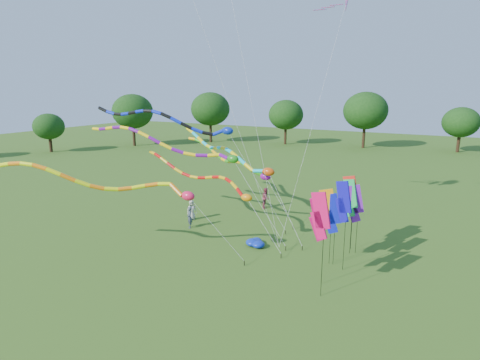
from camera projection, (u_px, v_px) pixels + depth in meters
The scene contains 21 objects.
ground at pixel (213, 267), 23.68m from camera, with size 160.00×160.00×0.00m, color #305C18.
tree_ring at pixel (172, 179), 22.04m from camera, with size 120.95×118.88×9.60m.
tube_kite_red at pixel (208, 179), 28.73m from camera, with size 12.65×3.08×5.93m.
tube_kite_orange at pixel (118, 184), 23.32m from camera, with size 12.84×6.16×6.78m.
tube_kite_purple at pixel (172, 145), 28.12m from camera, with size 15.90×1.52×8.25m.
tube_kite_blue at pixel (175, 122), 29.53m from camera, with size 14.94×2.67×9.40m.
tube_kite_cyan at pixel (231, 154), 30.92m from camera, with size 13.38×6.46×7.33m.
tube_kite_green at pixel (235, 162), 34.30m from camera, with size 12.62×5.04×6.22m.
delta_kite_high_c at pixel (346, 1), 26.68m from camera, with size 2.97×6.89×17.01m.
banner_pole_blue_a at pixel (331, 214), 23.46m from camera, with size 1.16×0.23×4.42m.
banner_pole_magenta_b at pixel (320, 216), 19.66m from camera, with size 1.15×0.36×5.48m.
banner_pole_red at pixel (350, 194), 25.66m from camera, with size 1.16×0.23×4.95m.
banner_pole_violet at pixel (355, 204), 25.03m from camera, with size 1.13×0.45×4.53m.
banner_pole_green at pixel (350, 198), 25.09m from camera, with size 1.11×0.49×4.87m.
banner_pole_magenta_a at pixel (320, 219), 20.89m from camera, with size 1.09×0.56×4.94m.
banner_pole_blue_b at pixel (343, 202), 22.66m from camera, with size 1.10×0.54×5.31m.
banner_pole_orange at pixel (328, 209), 23.47m from camera, with size 1.15×0.32×4.67m.
blue_nylon_heap at pixel (253, 241), 27.03m from camera, with size 1.37×1.29×0.49m.
person_a at pixel (192, 210), 32.04m from camera, with size 0.78×0.51×1.60m, color #B8B6A6.
person_b at pixel (190, 217), 30.18m from camera, with size 0.59×0.39×1.63m, color #3F4859.
person_c at pixel (266, 198), 35.17m from camera, with size 0.88×0.69×1.82m, color #903447.
Camera 1 is at (11.90, -18.46, 10.37)m, focal length 30.00 mm.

